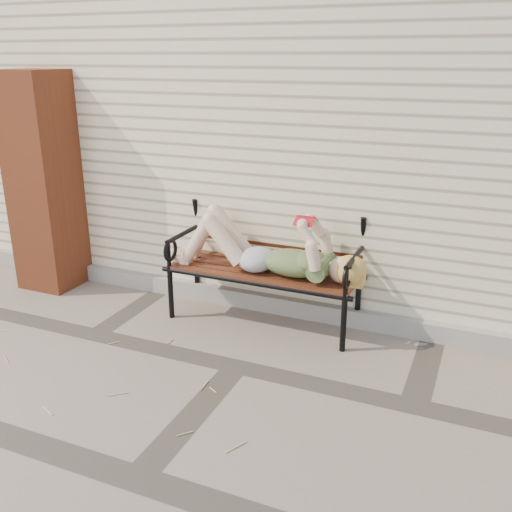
% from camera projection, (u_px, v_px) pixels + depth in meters
% --- Properties ---
extents(ground, '(80.00, 80.00, 0.00)m').
position_uv_depth(ground, '(237.00, 366.00, 4.10)').
color(ground, gray).
rests_on(ground, ground).
extents(house_wall, '(8.00, 4.00, 3.00)m').
position_uv_depth(house_wall, '(351.00, 115.00, 6.20)').
color(house_wall, '#F1E4BC').
rests_on(house_wall, ground).
extents(foundation_strip, '(8.00, 0.10, 0.15)m').
position_uv_depth(foundation_strip, '(284.00, 305.00, 4.91)').
color(foundation_strip, '#9E968E').
rests_on(foundation_strip, ground).
extents(brick_pillar, '(0.50, 0.50, 2.00)m').
position_uv_depth(brick_pillar, '(44.00, 183.00, 5.27)').
color(brick_pillar, '#994222').
rests_on(brick_pillar, ground).
extents(garden_bench, '(1.69, 0.67, 1.10)m').
position_uv_depth(garden_bench, '(268.00, 249.00, 4.68)').
color(garden_bench, black).
rests_on(garden_bench, ground).
extents(reading_woman, '(1.60, 0.36, 0.50)m').
position_uv_depth(reading_woman, '(263.00, 249.00, 4.54)').
color(reading_woman, '#0A394A').
rests_on(reading_woman, ground).
extents(straw_scatter, '(2.51, 1.59, 0.01)m').
position_uv_depth(straw_scatter, '(45.00, 386.00, 3.84)').
color(straw_scatter, '#D9B769').
rests_on(straw_scatter, ground).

